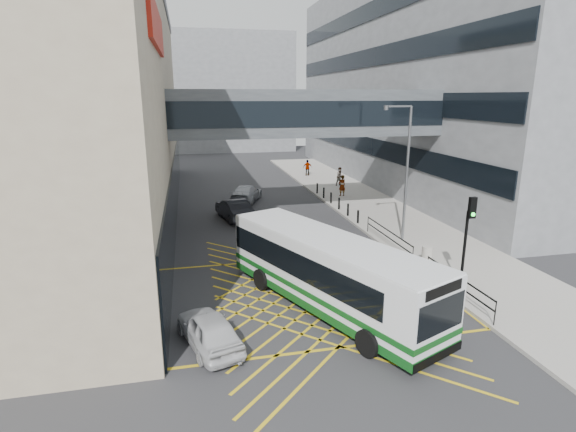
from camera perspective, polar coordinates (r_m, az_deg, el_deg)
ground at (r=20.43m, az=2.48°, el=-9.93°), size 120.00×120.00×0.00m
building_right at (r=50.87m, az=22.87°, el=15.47°), size 24.09×44.00×20.00m
building_far at (r=77.92m, az=-10.83°, el=15.07°), size 28.00×16.00×18.00m
skybridge at (r=30.91m, az=2.26°, el=12.95°), size 20.00×4.10×3.00m
pavement at (r=36.68m, az=10.03°, el=1.35°), size 6.00×54.00×0.16m
box_junction at (r=20.43m, az=2.48°, el=-9.92°), size 12.00×9.00×0.01m
bus at (r=18.72m, az=4.87°, el=-6.89°), size 6.63×11.07×3.08m
car_white at (r=16.56m, az=-10.00°, el=-13.97°), size 2.77×4.40×1.30m
car_dark at (r=32.41m, az=-6.87°, el=0.88°), size 2.83×5.09×1.50m
car_silver at (r=37.83m, az=-5.34°, el=2.94°), size 3.53×5.11×1.46m
traffic_light at (r=20.89m, az=21.89°, el=-1.74°), size 0.30×0.50×4.33m
street_lamp at (r=27.26m, az=14.59°, el=6.25°), size 1.80×0.31×7.93m
litter_bin at (r=24.33m, az=17.25°, el=-4.79°), size 0.57×0.57×0.98m
kerb_railings at (r=23.82m, az=15.85°, el=-4.52°), size 0.05×12.54×1.00m
bollards at (r=35.61m, az=5.98°, el=1.96°), size 0.14×10.14×0.90m
pedestrian_a at (r=39.30m, az=6.88°, el=3.85°), size 0.82×0.67×1.81m
pedestrian_b at (r=43.75m, az=6.63°, el=4.99°), size 0.95×0.65×1.79m
pedestrian_c at (r=49.20m, az=2.50°, el=6.14°), size 1.08×0.64×1.72m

